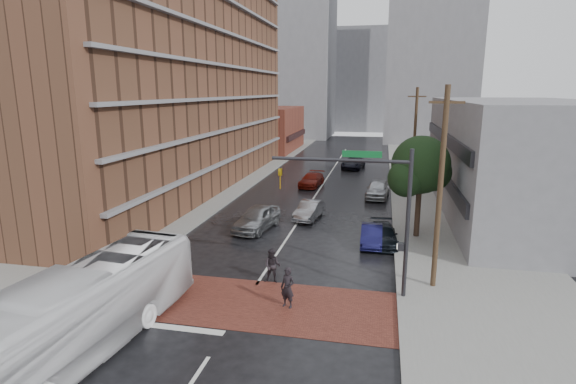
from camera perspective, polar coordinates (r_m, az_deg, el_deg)
The scene contains 24 objects.
ground at distance 21.36m, azimuth -5.94°, elevation -14.40°, with size 160.00×160.00×0.00m, color black.
crosswalk at distance 21.78m, azimuth -5.53°, elevation -13.80°, with size 14.00×5.00×0.02m, color brown.
sidewalk_west at distance 47.45m, azimuth -9.98°, elevation 0.86°, with size 9.00×90.00×0.15m, color gray.
sidewalk_east at distance 44.45m, azimuth 18.74°, elevation -0.44°, with size 9.00×90.00×0.15m, color gray.
apartment_block at distance 46.74m, azimuth -14.14°, elevation 17.67°, with size 10.00×44.00×28.00m, color brown.
storefront_west at distance 74.51m, azimuth -2.11°, elevation 8.00°, with size 8.00×16.00×7.00m, color brown.
building_east at distance 39.80m, azimuth 27.17°, elevation 3.83°, with size 11.00×26.00×9.00m, color gray.
distant_tower_west at distance 98.29m, azimuth 0.17°, elevation 16.46°, with size 18.00×16.00×32.00m, color gray.
distant_tower_east at distance 90.77m, azimuth 17.78°, elevation 17.45°, with size 16.00×14.00×36.00m, color gray.
distant_tower_center at distance 113.22m, azimuth 9.16°, elevation 13.80°, with size 12.00×10.00×24.00m, color gray.
street_tree at distance 30.59m, azimuth 16.51°, elevation 2.86°, with size 4.20×4.10×6.90m.
signal_mast at distance 21.14m, azimuth 11.18°, elevation -1.15°, with size 6.50×0.30×7.20m.
utility_pole_near at distance 22.68m, azimuth 18.76°, elevation 0.41°, with size 1.60×0.26×10.00m.
utility_pole_far at distance 42.38m, azimuth 15.74°, elevation 6.10°, with size 1.60×0.26×10.00m.
transit_bus at distance 18.98m, azimuth -24.86°, elevation -13.67°, with size 2.79×11.91×3.32m, color silver.
pedestrian_a at distance 20.89m, azimuth -0.05°, elevation -12.06°, with size 0.70×0.46×1.91m, color black.
pedestrian_b at distance 23.41m, azimuth -1.98°, elevation -9.36°, with size 0.89×0.69×1.82m, color black.
car_travel_a at distance 32.05m, azimuth -3.96°, elevation -3.31°, with size 2.03×5.03×1.72m, color #979A9E.
car_travel_b at distance 34.77m, azimuth 2.73°, elevation -2.30°, with size 1.45×4.17×1.37m, color #9EA0A5.
car_travel_c at distance 46.54m, azimuth 3.01°, elevation 1.56°, with size 1.89×4.65×1.35m, color maroon.
suv_travel at distance 57.67m, azimuth 8.28°, elevation 3.67°, with size 2.36×5.13×1.42m, color black.
car_parked_near at distance 29.48m, azimuth 10.57°, elevation -5.42°, with size 1.33×3.83×1.26m, color #141344.
car_parked_mid at distance 29.76m, azimuth 11.98°, elevation -5.34°, with size 1.73×4.25×1.23m, color black.
car_parked_far at distance 42.30m, azimuth 11.32°, elevation 0.39°, with size 1.95×4.85×1.65m, color #A7AAAE.
Camera 1 is at (6.00, -18.03, 9.74)m, focal length 28.00 mm.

